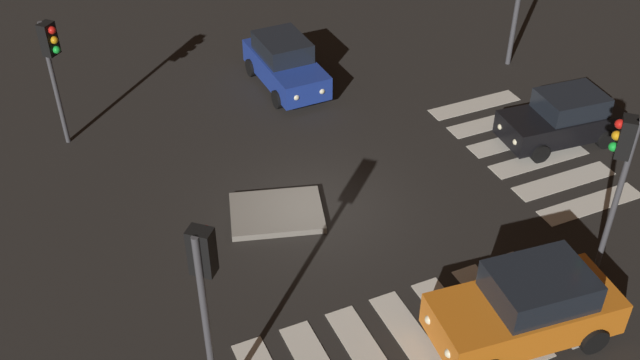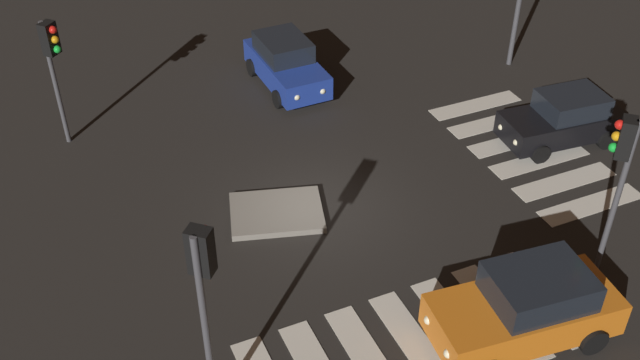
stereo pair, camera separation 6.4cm
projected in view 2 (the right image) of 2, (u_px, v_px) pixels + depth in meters
ground_plane at (320, 209)px, 20.68m from camera, size 80.00×80.00×0.00m
traffic_island at (277, 213)px, 20.42m from camera, size 2.91×2.49×0.18m
car_black at (564, 119)px, 22.88m from camera, size 3.84×2.01×1.63m
car_blue at (286, 63)px, 25.63m from camera, size 1.91×3.95×1.70m
car_orange at (527, 308)px, 16.53m from camera, size 4.35×2.31×1.84m
traffic_light_south at (203, 280)px, 13.47m from camera, size 0.54×0.53×4.69m
traffic_light_west at (52, 54)px, 21.48m from camera, size 0.54×0.53×4.00m
traffic_light_east at (621, 160)px, 16.84m from camera, size 0.53×0.54×4.37m
crosswalk_near at (415, 343)px, 16.87m from camera, size 7.60×3.20×0.02m
crosswalk_side at (528, 150)px, 22.93m from camera, size 3.20×6.45×0.02m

